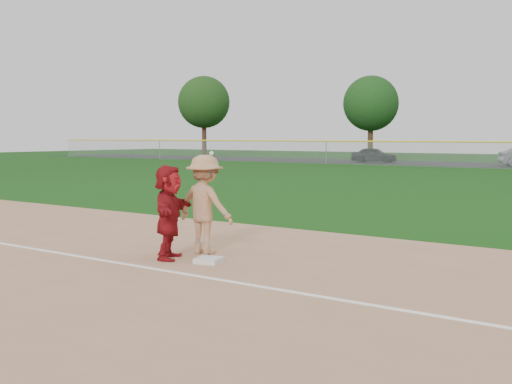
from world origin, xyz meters
The scene contains 8 objects.
ground centered at (0.00, 0.00, 0.00)m, with size 160.00×160.00×0.00m, color #103E0C.
foul_line centered at (0.00, -0.80, 0.03)m, with size 60.00×0.10×0.01m, color white.
first_base centered at (-0.20, 0.22, 0.07)m, with size 0.46×0.46×0.10m, color silver.
base_runner centered at (-1.09, 0.08, 0.95)m, with size 1.72×0.55×1.86m, color maroon.
car_left centered at (-17.82, 45.08, 0.71)m, with size 1.64×4.08×1.39m, color black.
first_base_play centered at (-0.89, 0.94, 1.04)m, with size 1.32×0.96×2.13m.
tree_0 centered at (-44.00, 52.00, 6.59)m, with size 6.40×6.40×9.81m.
tree_1 centered at (-22.00, 53.00, 5.83)m, with size 5.80×5.80×8.75m.
Camera 1 is at (7.56, -9.08, 2.44)m, focal length 45.00 mm.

